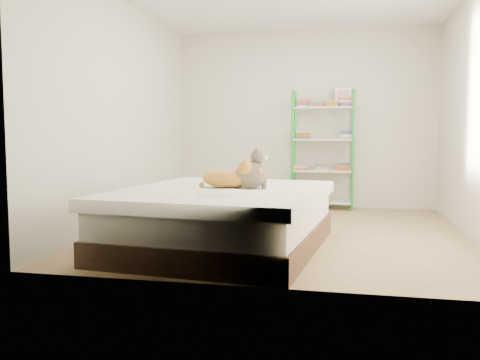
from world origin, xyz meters
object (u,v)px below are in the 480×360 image
(white_bin, at_px, (207,194))
(orange_cat, at_px, (224,176))
(grey_cat, at_px, (251,169))
(cardboard_box, at_px, (293,204))
(bed, at_px, (223,218))
(shelf_unit, at_px, (323,146))

(white_bin, bearing_deg, orange_cat, -70.65)
(grey_cat, bearing_deg, cardboard_box, -20.83)
(orange_cat, height_order, cardboard_box, orange_cat)
(bed, relative_size, orange_cat, 4.37)
(bed, xyz_separation_m, grey_cat, (0.26, 0.06, 0.47))
(bed, distance_m, orange_cat, 0.40)
(cardboard_box, bearing_deg, grey_cat, -68.33)
(bed, height_order, cardboard_box, bed)
(orange_cat, relative_size, white_bin, 1.36)
(shelf_unit, bearing_deg, white_bin, -174.50)
(shelf_unit, relative_size, white_bin, 4.34)
(grey_cat, bearing_deg, white_bin, 9.51)
(shelf_unit, height_order, white_bin, shelf_unit)
(grey_cat, distance_m, cardboard_box, 1.98)
(grey_cat, xyz_separation_m, shelf_unit, (0.53, 2.76, 0.15))
(grey_cat, bearing_deg, shelf_unit, -25.69)
(grey_cat, height_order, shelf_unit, shelf_unit)
(bed, relative_size, cardboard_box, 3.74)
(bed, distance_m, shelf_unit, 2.99)
(cardboard_box, xyz_separation_m, white_bin, (-1.37, 0.71, 0.01))
(orange_cat, bearing_deg, bed, -72.00)
(orange_cat, bearing_deg, shelf_unit, 89.11)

